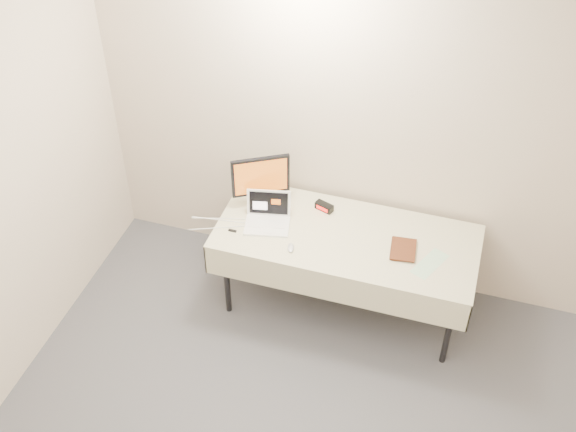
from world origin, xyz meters
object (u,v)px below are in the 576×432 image
(laptop, at_px, (268,216))
(book, at_px, (392,237))
(monitor, at_px, (261,178))
(table, at_px, (346,242))

(laptop, relative_size, book, 1.57)
(laptop, relative_size, monitor, 0.84)
(laptop, height_order, book, book)
(table, relative_size, laptop, 5.10)
(book, bearing_deg, table, 166.60)
(book, bearing_deg, monitor, 163.94)
(monitor, height_order, book, monitor)
(table, distance_m, book, 0.37)
(table, bearing_deg, book, -7.43)
(table, height_order, book, book)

